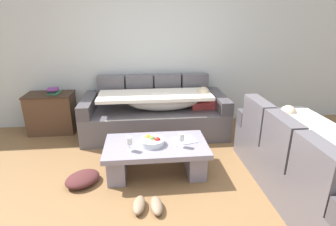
{
  "coord_description": "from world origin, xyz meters",
  "views": [
    {
      "loc": [
        -0.17,
        -2.33,
        1.79
      ],
      "look_at": [
        0.17,
        1.03,
        0.55
      ],
      "focal_mm": 28.37,
      "sensor_mm": 36.0,
      "label": 1
    }
  ],
  "objects": [
    {
      "name": "ground_plane",
      "position": [
        0.0,
        0.0,
        0.0
      ],
      "size": [
        14.0,
        14.0,
        0.0
      ],
      "primitive_type": "plane",
      "color": "brown"
    },
    {
      "name": "back_wall",
      "position": [
        0.0,
        2.15,
        1.35
      ],
      "size": [
        9.0,
        0.1,
        2.7
      ],
      "primitive_type": "cube",
      "color": "#B7BEBD",
      "rests_on": "ground_plane"
    },
    {
      "name": "couch_along_wall",
      "position": [
        0.06,
        1.62,
        0.33
      ],
      "size": [
        2.21,
        0.92,
        0.88
      ],
      "color": "#585359",
      "rests_on": "ground_plane"
    },
    {
      "name": "couch_near_window",
      "position": [
        1.54,
        -0.08,
        0.34
      ],
      "size": [
        0.92,
        2.03,
        0.88
      ],
      "rotation": [
        0.0,
        0.0,
        1.57
      ],
      "color": "#585359",
      "rests_on": "ground_plane"
    },
    {
      "name": "coffee_table",
      "position": [
        -0.03,
        0.47,
        0.24
      ],
      "size": [
        1.2,
        0.68,
        0.38
      ],
      "color": "gray",
      "rests_on": "ground_plane"
    },
    {
      "name": "fruit_bowl",
      "position": [
        -0.07,
        0.45,
        0.42
      ],
      "size": [
        0.28,
        0.28,
        0.1
      ],
      "color": "silver",
      "rests_on": "coffee_table"
    },
    {
      "name": "wine_glass_near_left",
      "position": [
        -0.33,
        0.33,
        0.5
      ],
      "size": [
        0.07,
        0.07,
        0.17
      ],
      "color": "silver",
      "rests_on": "coffee_table"
    },
    {
      "name": "wine_glass_near_right",
      "position": [
        0.26,
        0.36,
        0.5
      ],
      "size": [
        0.07,
        0.07,
        0.17
      ],
      "color": "silver",
      "rests_on": "coffee_table"
    },
    {
      "name": "open_magazine",
      "position": [
        0.31,
        0.52,
        0.39
      ],
      "size": [
        0.32,
        0.27,
        0.01
      ],
      "primitive_type": "cube",
      "rotation": [
        0.0,
        0.0,
        0.25
      ],
      "color": "white",
      "rests_on": "coffee_table"
    },
    {
      "name": "side_cabinet",
      "position": [
        -1.62,
        1.85,
        0.32
      ],
      "size": [
        0.72,
        0.44,
        0.64
      ],
      "color": "#4E3422",
      "rests_on": "ground_plane"
    },
    {
      "name": "book_stack_on_cabinet",
      "position": [
        -1.55,
        1.85,
        0.68
      ],
      "size": [
        0.18,
        0.21,
        0.09
      ],
      "color": "#338C59",
      "rests_on": "side_cabinet"
    },
    {
      "name": "pair_of_shoes",
      "position": [
        -0.15,
        -0.19,
        0.04
      ],
      "size": [
        0.32,
        0.31,
        0.09
      ],
      "color": "#8C7259",
      "rests_on": "ground_plane"
    },
    {
      "name": "crumpled_garment",
      "position": [
        -0.87,
        0.32,
        0.06
      ],
      "size": [
        0.51,
        0.51,
        0.12
      ],
      "primitive_type": "ellipsoid",
      "rotation": [
        0.0,
        0.0,
        0.77
      ],
      "color": "#4C2323",
      "rests_on": "ground_plane"
    }
  ]
}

